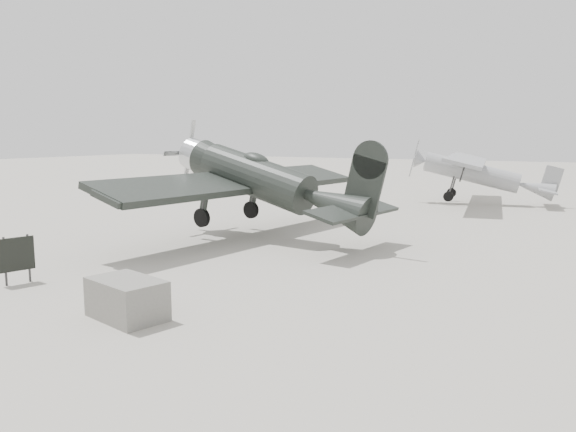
% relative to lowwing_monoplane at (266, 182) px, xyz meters
% --- Properties ---
extents(ground, '(160.00, 160.00, 0.00)m').
position_rel_lowwing_monoplane_xyz_m(ground, '(3.76, -5.40, -2.17)').
color(ground, gray).
rests_on(ground, ground).
extents(lowwing_monoplane, '(9.17, 12.77, 4.10)m').
position_rel_lowwing_monoplane_xyz_m(lowwing_monoplane, '(0.00, 0.00, 0.00)').
color(lowwing_monoplane, black).
rests_on(lowwing_monoplane, ground).
extents(highwing_monoplane, '(7.97, 11.20, 3.16)m').
position_rel_lowwing_monoplane_xyz_m(highwing_monoplane, '(5.13, 15.03, -0.19)').
color(highwing_monoplane, gray).
rests_on(highwing_monoplane, ground).
extents(equipment_block, '(1.92, 1.47, 0.85)m').
position_rel_lowwing_monoplane_xyz_m(equipment_block, '(2.02, -9.41, -1.74)').
color(equipment_block, slate).
rests_on(equipment_block, ground).
extents(sign_board, '(0.33, 0.86, 1.28)m').
position_rel_lowwing_monoplane_xyz_m(sign_board, '(-2.55, -8.61, -1.40)').
color(sign_board, '#333333').
rests_on(sign_board, ground).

